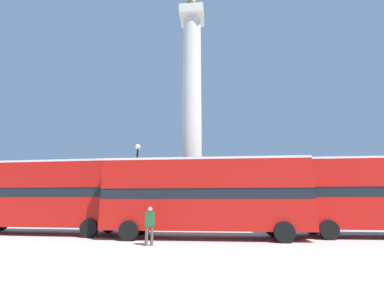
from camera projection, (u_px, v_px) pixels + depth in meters
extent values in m
plane|color=#ADA89E|center=(192.00, 227.00, 19.92)|extent=(200.00, 200.00, 0.00)
cube|color=beige|center=(192.00, 222.00, 20.01)|extent=(5.75, 5.75, 0.82)
cube|color=beige|center=(192.00, 211.00, 20.19)|extent=(4.14, 4.14, 0.82)
cube|color=beige|center=(192.00, 200.00, 20.37)|extent=(2.53, 2.53, 0.82)
cylinder|color=beige|center=(192.00, 100.00, 22.25)|extent=(1.63, 1.63, 16.14)
cube|color=beige|center=(192.00, 16.00, 24.13)|extent=(2.20, 2.20, 0.90)
sphere|color=brown|center=(192.00, 6.00, 24.37)|extent=(1.23, 1.23, 1.23)
cube|color=#B7140F|center=(42.00, 211.00, 16.05)|extent=(11.24, 2.93, 1.70)
cube|color=black|center=(44.00, 193.00, 16.30)|extent=(11.24, 2.88, 0.55)
cube|color=#B7140F|center=(47.00, 177.00, 16.53)|extent=(11.24, 2.93, 1.54)
cube|color=silver|center=(48.00, 164.00, 16.71)|extent=(11.24, 2.93, 0.12)
cylinder|color=black|center=(109.00, 224.00, 16.55)|extent=(1.01, 0.34, 1.00)
cylinder|color=black|center=(89.00, 228.00, 14.18)|extent=(1.01, 0.34, 1.00)
cylinder|color=black|center=(1.00, 223.00, 17.54)|extent=(1.01, 0.34, 1.00)
cube|color=#B7140F|center=(205.00, 214.00, 14.07)|extent=(10.99, 2.50, 1.57)
cube|color=black|center=(205.00, 194.00, 14.30)|extent=(10.99, 2.45, 0.55)
cube|color=#B7140F|center=(205.00, 176.00, 14.53)|extent=(10.99, 2.50, 1.51)
cube|color=silver|center=(205.00, 161.00, 14.71)|extent=(10.99, 2.50, 0.12)
cylinder|color=black|center=(273.00, 227.00, 14.78)|extent=(1.00, 0.30, 1.00)
cylinder|color=black|center=(284.00, 232.00, 12.36)|extent=(1.00, 0.30, 1.00)
cylinder|color=black|center=(142.00, 226.00, 15.43)|extent=(1.00, 0.30, 1.00)
cylinder|color=black|center=(129.00, 231.00, 13.01)|extent=(1.00, 0.30, 1.00)
cube|color=black|center=(382.00, 192.00, 14.65)|extent=(10.41, 2.43, 0.55)
cube|color=#B7140F|center=(379.00, 174.00, 14.88)|extent=(10.41, 2.47, 1.54)
cube|color=silver|center=(377.00, 160.00, 15.06)|extent=(10.41, 2.47, 0.12)
cylinder|color=black|center=(312.00, 226.00, 15.72)|extent=(1.00, 0.31, 1.00)
cylinder|color=black|center=(329.00, 230.00, 13.37)|extent=(1.00, 0.31, 1.00)
cube|color=beige|center=(61.00, 207.00, 24.57)|extent=(3.71, 2.96, 2.99)
ellipsoid|color=brown|center=(64.00, 174.00, 25.26)|extent=(2.35, 1.34, 0.94)
cone|color=brown|center=(74.00, 169.00, 25.06)|extent=(0.99, 0.68, 0.98)
cylinder|color=brown|center=(65.00, 165.00, 25.46)|extent=(0.36, 0.36, 0.90)
sphere|color=brown|center=(66.00, 159.00, 25.59)|extent=(0.28, 0.28, 0.28)
cylinder|color=brown|center=(71.00, 185.00, 25.07)|extent=(0.20, 0.20, 1.15)
cylinder|color=brown|center=(67.00, 184.00, 24.59)|extent=(0.20, 0.20, 1.15)
cylinder|color=brown|center=(59.00, 185.00, 25.46)|extent=(0.20, 0.20, 1.15)
cylinder|color=brown|center=(55.00, 185.00, 24.97)|extent=(0.20, 0.20, 1.15)
cylinder|color=black|center=(134.00, 227.00, 17.71)|extent=(0.31, 0.31, 0.40)
cylinder|color=black|center=(136.00, 189.00, 18.29)|extent=(0.14, 0.14, 5.68)
sphere|color=white|center=(138.00, 147.00, 18.96)|extent=(0.41, 0.41, 0.41)
cylinder|color=#4C473D|center=(152.00, 236.00, 11.61)|extent=(0.14, 0.14, 0.82)
cylinder|color=#4C473D|center=(146.00, 236.00, 11.56)|extent=(0.14, 0.14, 0.82)
cube|color=#1E4C28|center=(150.00, 219.00, 11.75)|extent=(0.48, 0.31, 0.65)
sphere|color=tan|center=(150.00, 209.00, 11.85)|extent=(0.22, 0.22, 0.22)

